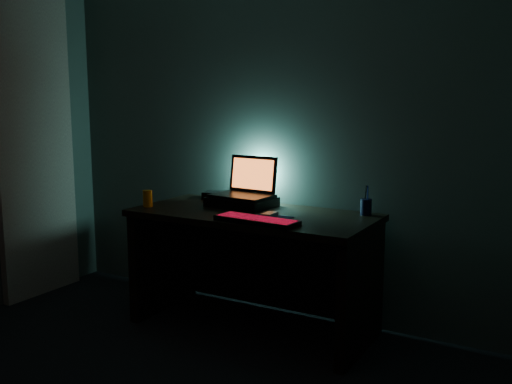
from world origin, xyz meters
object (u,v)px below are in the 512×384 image
Objects in this scene: keyboard at (257,220)px; mouse at (269,215)px; laptop at (246,187)px; juice_glass at (148,198)px; pen_cup at (366,207)px; router at (215,195)px.

mouse is at bearing 91.59° from keyboard.
mouse is at bearing -37.52° from laptop.
juice_glass reaches higher than mouse.
router is at bearing 179.10° from pen_cup.
laptop reaches higher than router.
laptop is at bearing -174.30° from pen_cup.
mouse is 0.59× the size of router.
router is at bearing 167.40° from laptop.
laptop reaches higher than mouse.
laptop is 0.80m from pen_cup.
pen_cup reaches higher than keyboard.
juice_glass is at bearing -141.05° from laptop.
keyboard is at bearing -90.41° from mouse.
laptop is 2.33× the size of router.
keyboard is 0.14m from mouse.
router is at bearing 150.86° from mouse.
pen_cup is at bearing 10.01° from laptop.
pen_cup is 1.39m from juice_glass.
pen_cup is (0.79, 0.08, -0.07)m from laptop.
mouse is 0.95× the size of juice_glass.
router is at bearing 65.39° from juice_glass.
laptop is 4.10× the size of pen_cup.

